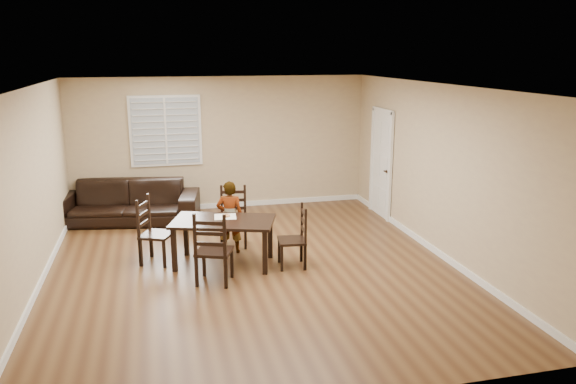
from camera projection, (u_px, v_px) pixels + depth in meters
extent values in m
plane|color=brown|center=(252.00, 268.00, 8.48)|extent=(7.00, 7.00, 0.00)
cube|color=tan|center=(221.00, 144.00, 11.45)|extent=(6.00, 0.04, 2.70)
cube|color=tan|center=(320.00, 268.00, 4.85)|extent=(6.00, 0.04, 2.70)
cube|color=tan|center=(29.00, 192.00, 7.47)|extent=(0.04, 7.00, 2.70)
cube|color=tan|center=(439.00, 171.00, 8.83)|extent=(0.04, 7.00, 2.70)
cube|color=white|center=(249.00, 86.00, 7.82)|extent=(6.00, 7.00, 0.04)
cube|color=white|center=(166.00, 131.00, 11.08)|extent=(1.40, 0.08, 1.40)
cube|color=white|center=(381.00, 165.00, 10.98)|extent=(0.06, 0.94, 2.05)
cylinder|color=#332114|center=(386.00, 171.00, 10.71)|extent=(0.06, 0.06, 0.02)
cube|color=white|center=(223.00, 205.00, 11.75)|extent=(6.00, 0.03, 0.10)
cube|color=white|center=(40.00, 283.00, 7.78)|extent=(0.03, 7.00, 0.10)
cube|color=white|center=(433.00, 249.00, 9.14)|extent=(0.03, 7.00, 0.10)
cube|color=black|center=(223.00, 221.00, 8.45)|extent=(1.70, 1.28, 0.04)
cube|color=black|center=(174.00, 250.00, 8.26)|extent=(0.09, 0.09, 0.67)
cube|color=black|center=(265.00, 253.00, 8.15)|extent=(0.09, 0.09, 0.67)
cube|color=black|center=(186.00, 235.00, 8.93)|extent=(0.09, 0.09, 0.67)
cube|color=black|center=(270.00, 237.00, 8.82)|extent=(0.09, 0.09, 0.67)
cube|color=black|center=(233.00, 221.00, 9.34)|extent=(0.52, 0.49, 0.04)
cube|color=black|center=(234.00, 214.00, 9.50)|extent=(0.45, 0.12, 1.00)
cube|color=black|center=(222.00, 238.00, 9.20)|extent=(0.05, 0.05, 0.41)
cube|color=black|center=(245.00, 237.00, 9.23)|extent=(0.05, 0.05, 0.41)
cube|color=black|center=(222.00, 231.00, 9.55)|extent=(0.05, 0.05, 0.41)
cube|color=black|center=(246.00, 230.00, 9.58)|extent=(0.05, 0.05, 0.41)
cube|color=black|center=(214.00, 252.00, 7.84)|extent=(0.60, 0.58, 0.04)
cube|color=black|center=(210.00, 251.00, 7.63)|extent=(0.46, 0.21, 1.06)
cube|color=black|center=(232.00, 263.00, 8.06)|extent=(0.05, 0.05, 0.43)
cube|color=black|center=(204.00, 262.00, 8.11)|extent=(0.05, 0.05, 0.43)
cube|color=black|center=(226.00, 273.00, 7.69)|extent=(0.05, 0.05, 0.43)
cube|color=black|center=(197.00, 272.00, 7.74)|extent=(0.05, 0.05, 0.43)
cube|color=black|center=(157.00, 235.00, 8.59)|extent=(0.58, 0.60, 0.04)
cube|color=black|center=(144.00, 230.00, 8.61)|extent=(0.22, 0.44, 1.04)
cube|color=black|center=(164.00, 254.00, 8.43)|extent=(0.05, 0.05, 0.42)
cube|color=black|center=(174.00, 245.00, 8.81)|extent=(0.05, 0.05, 0.42)
cube|color=black|center=(141.00, 253.00, 8.49)|extent=(0.05, 0.05, 0.42)
cube|color=black|center=(151.00, 244.00, 8.87)|extent=(0.05, 0.05, 0.42)
cube|color=black|center=(292.00, 241.00, 8.44)|extent=(0.44, 0.47, 0.04)
cube|color=black|center=(304.00, 236.00, 8.44)|extent=(0.08, 0.43, 0.95)
cube|color=black|center=(279.00, 250.00, 8.65)|extent=(0.04, 0.04, 0.39)
cube|color=black|center=(282.00, 259.00, 8.29)|extent=(0.04, 0.04, 0.39)
cube|color=black|center=(301.00, 249.00, 8.69)|extent=(0.04, 0.04, 0.39)
cube|color=black|center=(305.00, 258.00, 8.33)|extent=(0.04, 0.04, 0.39)
imported|color=gray|center=(230.00, 217.00, 9.01)|extent=(0.49, 0.38, 1.18)
cube|color=beige|center=(225.00, 217.00, 8.61)|extent=(0.36, 0.36, 0.00)
torus|color=#C37E46|center=(226.00, 215.00, 8.61)|extent=(0.11, 0.11, 0.04)
torus|color=white|center=(226.00, 215.00, 8.60)|extent=(0.10, 0.10, 0.02)
imported|color=black|center=(127.00, 202.00, 10.68)|extent=(2.81, 1.48, 0.78)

